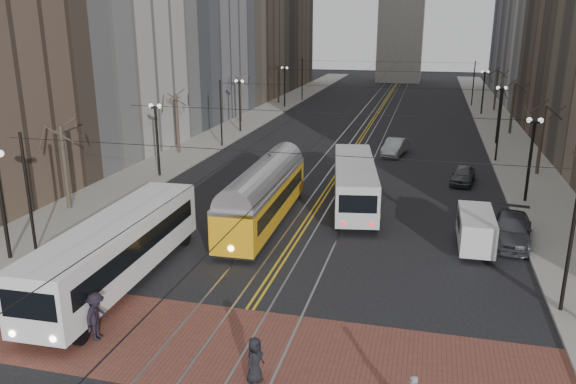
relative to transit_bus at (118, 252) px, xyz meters
The scene contains 18 objects.
ground 6.92m from the transit_bus, ahead, with size 260.00×260.00×0.00m, color black.
sidewalk_left 45.78m from the transit_bus, 100.40° to the left, with size 5.00×140.00×0.15m, color gray.
sidewalk_right 50.00m from the transit_bus, 64.21° to the left, with size 5.00×140.00×0.15m, color gray.
crosswalk_band 8.00m from the transit_bus, 30.69° to the right, with size 25.00×6.00×0.01m, color brown.
streetcar_rails 45.53m from the transit_bus, 81.48° to the left, with size 4.80×130.00×0.02m, color gray.
centre_lines 45.53m from the transit_bus, 81.48° to the left, with size 0.42×130.00×0.01m, color gold.
lamp_posts 29.55m from the transit_bus, 76.80° to the left, with size 27.60×57.20×5.60m.
street_trees 35.91m from the transit_bus, 79.17° to the left, with size 31.68×53.28×5.60m.
trolley_wires 35.55m from the transit_bus, 79.05° to the left, with size 25.96×120.00×6.60m.
transit_bus is the anchor object (origin of this frame).
streetcar 10.53m from the transit_bus, 66.26° to the left, with size 2.37×12.74×3.00m, color orange.
rear_bus 16.99m from the transit_bus, 57.49° to the left, with size 2.53×11.64×3.04m, color #B9B9B9.
cargo_van 18.60m from the transit_bus, 27.25° to the left, with size 1.77×4.60×2.03m, color silver.
sedan_grey 27.52m from the transit_bus, 53.13° to the left, with size 1.59×3.94×1.34m, color #414549.
sedan_silver 32.49m from the transit_bus, 70.69° to the left, with size 1.61×4.62×1.52m, color #A9ACB1.
sedan_parked 21.08m from the transit_bus, 28.34° to the left, with size 2.14×5.28×1.53m, color #3A3C41.
pedestrian_a 10.26m from the transit_bus, 34.09° to the right, with size 0.81×0.53×1.65m, color black.
pedestrian_d 5.00m from the transit_bus, 69.54° to the right, with size 1.26×0.72×1.95m, color black.
Camera 1 is at (6.90, -21.56, 11.81)m, focal length 35.00 mm.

